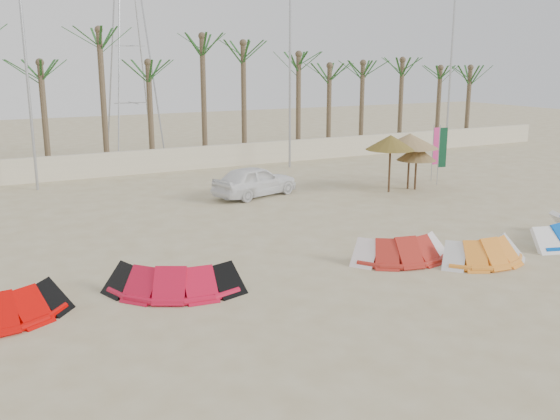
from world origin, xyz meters
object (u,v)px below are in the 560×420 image
parasol_right (417,153)px  car (255,181)px  parasol_left (391,142)px  parasol_mid (410,141)px  kite_orange (478,249)px  kite_red_right (396,246)px  kite_blue (549,228)px  kite_red_mid (170,275)px

parasol_right → car: parasol_right is taller
car → parasol_left: bearing=-125.6°
parasol_mid → kite_orange: bearing=-118.1°
parasol_mid → parasol_right: 0.68m
kite_red_right → parasol_right: (7.66, 8.32, 1.36)m
parasol_mid → kite_blue: bearing=-98.0°
parasol_left → parasol_mid: bearing=9.8°
kite_red_right → kite_orange: size_ratio=1.12×
kite_red_mid → kite_blue: 13.43m
kite_red_mid → car: bearing=53.5°
kite_orange → kite_blue: (4.03, 0.65, 0.00)m
kite_blue → parasol_right: 9.27m
kite_red_right → kite_blue: bearing=-6.7°
kite_blue → car: (-6.07, 11.30, 0.30)m
kite_orange → parasol_mid: parasol_mid is taller
kite_red_mid → parasol_right: size_ratio=1.92×
kite_red_mid → parasol_mid: parasol_mid is taller
parasol_mid → car: size_ratio=0.65×
kite_blue → kite_orange: bearing=-170.8°
kite_red_right → parasol_left: size_ratio=1.26×
kite_blue → parasol_left: size_ratio=1.45×
parasol_left → parasol_mid: (1.34, 0.23, -0.03)m
kite_red_mid → kite_orange: 9.56m
kite_orange → parasol_mid: 11.53m
kite_red_mid → kite_blue: same height
kite_red_right → parasol_mid: size_ratio=1.25×
parasol_right → kite_red_right: bearing=-132.6°
kite_blue → kite_red_mid: bearing=173.8°
parasol_right → car: 7.97m
car → parasol_right: bearing=-122.6°
kite_orange → parasol_right: bearing=60.3°
kite_red_right → car: size_ratio=0.82×
kite_red_right → kite_orange: (2.14, -1.38, -0.00)m
parasol_left → parasol_right: bearing=-3.8°
car → parasol_mid: bearing=-120.6°
kite_orange → parasol_right: size_ratio=1.44×
kite_blue → car: 12.83m
kite_red_right → car: bearing=89.5°
kite_blue → parasol_right: parasol_right is taller
parasol_mid → parasol_right: bearing=-62.4°
parasol_right → car: (-7.57, 2.25, -1.06)m
kite_red_mid → parasol_left: (13.34, 7.69, 1.96)m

